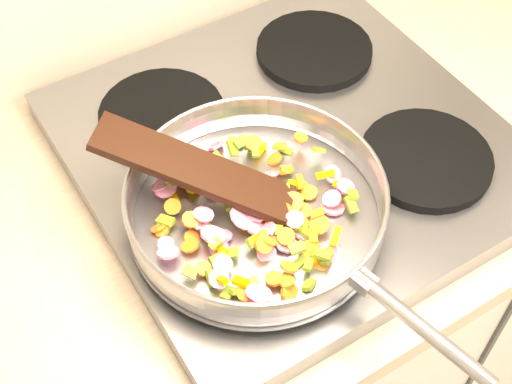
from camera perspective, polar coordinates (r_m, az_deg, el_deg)
cooktop at (r=1.07m, az=2.70°, el=3.47°), size 0.60×0.60×0.04m
grate_fl at (r=0.93m, az=0.33°, el=-4.21°), size 0.19×0.19×0.02m
grate_fr at (r=1.05m, az=13.43°, el=2.58°), size 0.19×0.19×0.02m
grate_bl at (r=1.09m, az=-7.55°, el=6.19°), size 0.19×0.19×0.02m
grate_br at (r=1.19m, az=4.68°, el=11.25°), size 0.19×0.19×0.02m
saute_pan at (r=0.92m, az=0.08°, el=-0.90°), size 0.38×0.54×0.06m
vegetable_heap at (r=0.92m, az=-0.25°, el=-2.01°), size 0.28×0.29×0.05m
wooden_spatula at (r=0.92m, az=-4.96°, el=1.85°), size 0.23×0.23×0.09m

